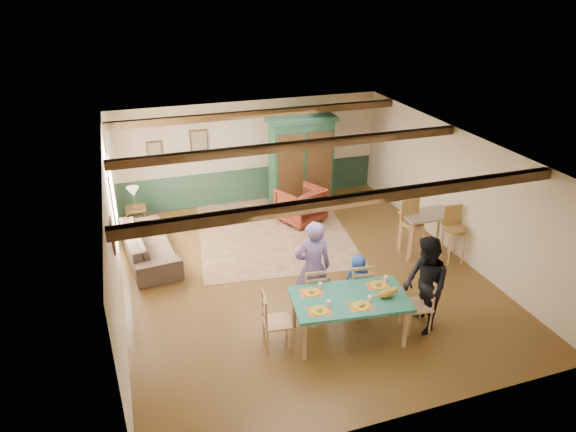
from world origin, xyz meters
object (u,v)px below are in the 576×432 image
object	(u,v)px
dining_chair_far_right	(359,285)
bar_stool_left	(413,230)
bar_stool_right	(454,235)
dining_table	(348,318)
table_lamp	(134,198)
cat	(386,293)
armchair	(301,205)
dining_chair_far_left	(313,290)
person_man	(313,268)
person_woman	(425,285)
dining_chair_end_right	(417,304)
sofa	(149,245)
armoire	(301,164)
dining_chair_end_left	(277,321)
person_child	(357,281)
end_table	(137,219)
counter_table	(426,233)

from	to	relation	value
dining_chair_far_right	bar_stool_left	world-z (taller)	bar_stool_left
dining_chair_far_right	bar_stool_right	xyz separation A→B (m)	(2.65, 0.93, 0.11)
bar_stool_right	dining_table	bearing A→B (deg)	-147.25
table_lamp	cat	bearing A→B (deg)	-56.03
armchair	dining_chair_far_left	bearing A→B (deg)	49.57
person_man	dining_chair_far_left	bearing A→B (deg)	90.00
person_woman	table_lamp	bearing A→B (deg)	-133.44
dining_chair_far_left	person_woman	xyz separation A→B (m)	(1.62, -0.98, 0.37)
dining_chair_end_right	sofa	world-z (taller)	dining_chair_end_right
sofa	bar_stool_left	size ratio (longest dim) A/B	1.84
armoire	dining_chair_far_left	bearing A→B (deg)	-106.47
dining_chair_end_left	dining_chair_end_right	size ratio (longest dim) A/B	1.00
table_lamp	dining_chair_end_left	bearing A→B (deg)	-69.48
person_child	armoire	xyz separation A→B (m)	(0.51, 4.50, 0.68)
sofa	bar_stool_right	xyz separation A→B (m)	(6.11, -2.13, 0.27)
dining_chair_end_left	armoire	distance (m)	5.64
bar_stool_left	end_table	bearing A→B (deg)	149.84
end_table	bar_stool_left	world-z (taller)	bar_stool_left
dining_chair_far_right	cat	bearing A→B (deg)	100.37
dining_chair_far_left	table_lamp	world-z (taller)	table_lamp
bar_stool_right	end_table	bearing A→B (deg)	155.44
dining_chair_far_left	person_woman	bearing A→B (deg)	156.43
bar_stool_right	person_man	bearing A→B (deg)	-162.47
dining_chair_end_right	dining_table	bearing A→B (deg)	-90.00
person_woman	bar_stool_left	xyz separation A→B (m)	(1.13, 2.24, -0.23)
cat	table_lamp	world-z (taller)	table_lamp
dining_chair_end_right	person_man	xyz separation A→B (m)	(-1.51, 1.05, 0.41)
dining_chair_end_right	dining_chair_far_right	bearing A→B (deg)	-133.83
person_man	person_woman	world-z (taller)	person_man
person_woman	counter_table	world-z (taller)	person_woman
person_child	armoire	distance (m)	4.58
dining_chair_far_right	bar_stool_left	bearing A→B (deg)	-136.83
armchair	bar_stool_left	size ratio (longest dim) A/B	0.77
person_child	armchair	xyz separation A→B (m)	(0.23, 3.70, -0.08)
dining_chair_far_right	person_woman	xyz separation A→B (m)	(0.79, -0.87, 0.37)
armchair	dining_table	bearing A→B (deg)	56.28
sofa	cat	bearing A→B (deg)	-144.19
cat	armchair	size ratio (longest dim) A/B	0.38
dining_chair_end_right	dining_chair_far_left	bearing A→B (deg)	-114.92
person_woman	person_child	distance (m)	1.27
person_man	sofa	world-z (taller)	person_man
end_table	bar_stool_left	distance (m)	6.41
dining_chair_far_right	counter_table	xyz separation A→B (m)	(2.32, 1.48, -0.04)
dining_chair_end_right	bar_stool_left	world-z (taller)	bar_stool_left
dining_table	dining_chair_end_left	bearing A→B (deg)	172.49
person_woman	sofa	xyz separation A→B (m)	(-4.25, 3.92, -0.52)
cat	table_lamp	xyz separation A→B (m)	(-3.67, 5.45, -0.05)
dining_chair_far_left	dining_chair_end_left	world-z (taller)	same
end_table	counter_table	xyz separation A→B (m)	(5.95, -3.09, 0.17)
dining_chair_far_left	person_woman	distance (m)	1.93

